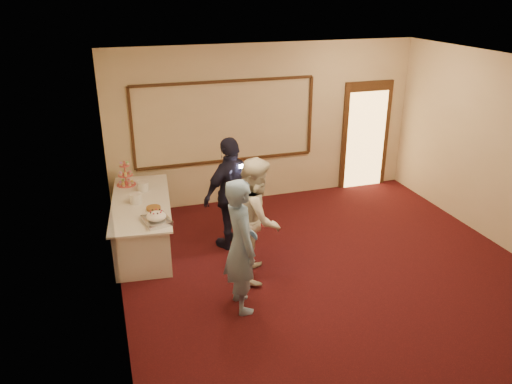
{
  "coord_description": "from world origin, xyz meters",
  "views": [
    {
      "loc": [
        -3.0,
        -5.29,
        3.95
      ],
      "look_at": [
        -0.96,
        1.12,
        1.15
      ],
      "focal_mm": 35.0,
      "sensor_mm": 36.0,
      "label": 1
    }
  ],
  "objects_px": {
    "pavlova_tray": "(156,218)",
    "guest": "(232,193)",
    "buffet_table": "(143,223)",
    "plate_stack_a": "(136,198)",
    "man": "(241,246)",
    "woman": "(257,218)",
    "tart": "(154,209)",
    "plate_stack_b": "(143,186)",
    "cupcake_stand": "(126,176)"
  },
  "relations": [
    {
      "from": "buffet_table",
      "to": "man",
      "type": "distance_m",
      "value": 2.42
    },
    {
      "from": "buffet_table",
      "to": "plate_stack_a",
      "type": "distance_m",
      "value": 0.47
    },
    {
      "from": "plate_stack_b",
      "to": "woman",
      "type": "xyz_separation_m",
      "value": [
        1.4,
        -1.84,
        0.05
      ]
    },
    {
      "from": "plate_stack_a",
      "to": "guest",
      "type": "xyz_separation_m",
      "value": [
        1.45,
        -0.41,
        0.06
      ]
    },
    {
      "from": "cupcake_stand",
      "to": "woman",
      "type": "distance_m",
      "value": 2.75
    },
    {
      "from": "plate_stack_a",
      "to": "guest",
      "type": "relative_size",
      "value": 0.11
    },
    {
      "from": "buffet_table",
      "to": "man",
      "type": "height_order",
      "value": "man"
    },
    {
      "from": "plate_stack_b",
      "to": "plate_stack_a",
      "type": "bearing_deg",
      "value": -108.8
    },
    {
      "from": "buffet_table",
      "to": "cupcake_stand",
      "type": "bearing_deg",
      "value": 101.29
    },
    {
      "from": "woman",
      "to": "pavlova_tray",
      "type": "bearing_deg",
      "value": 88.44
    },
    {
      "from": "tart",
      "to": "plate_stack_b",
      "type": "bearing_deg",
      "value": 94.67
    },
    {
      "from": "man",
      "to": "guest",
      "type": "distance_m",
      "value": 1.7
    },
    {
      "from": "tart",
      "to": "guest",
      "type": "distance_m",
      "value": 1.23
    },
    {
      "from": "plate_stack_b",
      "to": "cupcake_stand",
      "type": "bearing_deg",
      "value": 124.58
    },
    {
      "from": "pavlova_tray",
      "to": "guest",
      "type": "xyz_separation_m",
      "value": [
        1.23,
        0.39,
        0.07
      ]
    },
    {
      "from": "plate_stack_a",
      "to": "woman",
      "type": "distance_m",
      "value": 2.07
    },
    {
      "from": "buffet_table",
      "to": "woman",
      "type": "height_order",
      "value": "woman"
    },
    {
      "from": "pavlova_tray",
      "to": "tart",
      "type": "distance_m",
      "value": 0.46
    },
    {
      "from": "tart",
      "to": "woman",
      "type": "distance_m",
      "value": 1.68
    },
    {
      "from": "man",
      "to": "plate_stack_b",
      "type": "bearing_deg",
      "value": 18.57
    },
    {
      "from": "man",
      "to": "buffet_table",
      "type": "bearing_deg",
      "value": 24.34
    },
    {
      "from": "pavlova_tray",
      "to": "plate_stack_a",
      "type": "height_order",
      "value": "pavlova_tray"
    },
    {
      "from": "plate_stack_b",
      "to": "man",
      "type": "relative_size",
      "value": 0.11
    },
    {
      "from": "cupcake_stand",
      "to": "guest",
      "type": "height_order",
      "value": "guest"
    },
    {
      "from": "tart",
      "to": "woman",
      "type": "xyz_separation_m",
      "value": [
        1.34,
        -1.01,
        0.1
      ]
    },
    {
      "from": "man",
      "to": "plate_stack_a",
      "type": "bearing_deg",
      "value": 26.37
    },
    {
      "from": "plate_stack_a",
      "to": "woman",
      "type": "xyz_separation_m",
      "value": [
        1.57,
        -1.36,
        0.05
      ]
    },
    {
      "from": "pavlova_tray",
      "to": "woman",
      "type": "xyz_separation_m",
      "value": [
        1.35,
        -0.56,
        0.05
      ]
    },
    {
      "from": "buffet_table",
      "to": "plate_stack_a",
      "type": "bearing_deg",
      "value": -149.11
    },
    {
      "from": "tart",
      "to": "guest",
      "type": "bearing_deg",
      "value": -3.04
    },
    {
      "from": "plate_stack_a",
      "to": "tart",
      "type": "bearing_deg",
      "value": -56.55
    },
    {
      "from": "pavlova_tray",
      "to": "man",
      "type": "distance_m",
      "value": 1.56
    },
    {
      "from": "plate_stack_a",
      "to": "woman",
      "type": "relative_size",
      "value": 0.11
    },
    {
      "from": "buffet_table",
      "to": "guest",
      "type": "xyz_separation_m",
      "value": [
        1.38,
        -0.46,
        0.53
      ]
    },
    {
      "from": "buffet_table",
      "to": "tart",
      "type": "bearing_deg",
      "value": -68.03
    },
    {
      "from": "pavlova_tray",
      "to": "tart",
      "type": "relative_size",
      "value": 2.01
    },
    {
      "from": "plate_stack_a",
      "to": "buffet_table",
      "type": "bearing_deg",
      "value": 30.89
    },
    {
      "from": "buffet_table",
      "to": "plate_stack_a",
      "type": "xyz_separation_m",
      "value": [
        -0.07,
        -0.04,
        0.46
      ]
    },
    {
      "from": "plate_stack_a",
      "to": "man",
      "type": "distance_m",
      "value": 2.36
    },
    {
      "from": "woman",
      "to": "plate_stack_a",
      "type": "bearing_deg",
      "value": 69.98
    },
    {
      "from": "cupcake_stand",
      "to": "plate_stack_b",
      "type": "height_order",
      "value": "cupcake_stand"
    },
    {
      "from": "guest",
      "to": "tart",
      "type": "bearing_deg",
      "value": -27.91
    },
    {
      "from": "pavlova_tray",
      "to": "guest",
      "type": "distance_m",
      "value": 1.29
    },
    {
      "from": "pavlova_tray",
      "to": "cupcake_stand",
      "type": "distance_m",
      "value": 1.67
    },
    {
      "from": "woman",
      "to": "man",
      "type": "bearing_deg",
      "value": 169.31
    },
    {
      "from": "plate_stack_a",
      "to": "guest",
      "type": "bearing_deg",
      "value": -15.89
    },
    {
      "from": "buffet_table",
      "to": "pavlova_tray",
      "type": "bearing_deg",
      "value": -80.02
    },
    {
      "from": "pavlova_tray",
      "to": "man",
      "type": "relative_size",
      "value": 0.28
    },
    {
      "from": "plate_stack_a",
      "to": "tart",
      "type": "distance_m",
      "value": 0.42
    },
    {
      "from": "tart",
      "to": "man",
      "type": "relative_size",
      "value": 0.14
    }
  ]
}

